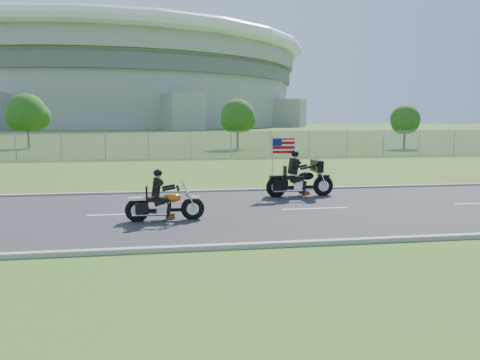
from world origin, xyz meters
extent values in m
plane|color=#3A531A|center=(0.00, 0.00, 0.00)|extent=(420.00, 420.00, 0.00)
cube|color=#28282B|center=(0.00, 0.00, 0.02)|extent=(120.00, 8.00, 0.04)
cube|color=#9E9B93|center=(0.00, 4.05, 0.05)|extent=(120.00, 0.18, 0.12)
cube|color=#9E9B93|center=(0.00, -4.05, 0.05)|extent=(120.00, 0.18, 0.12)
cube|color=gray|center=(-5.00, 20.00, 1.00)|extent=(60.00, 0.03, 2.00)
cylinder|color=#A3A099|center=(-20.00, 170.00, 10.00)|extent=(130.00, 130.00, 20.00)
cylinder|color=#605E5B|center=(-20.00, 170.00, 17.00)|extent=(132.00, 132.00, 4.00)
cylinder|color=#A3A099|center=(-20.00, 170.00, 23.00)|extent=(134.00, 134.00, 6.00)
torus|color=white|center=(-20.00, 170.00, 27.00)|extent=(140.40, 140.40, 4.40)
cylinder|color=#382316|center=(6.00, 30.00, 1.26)|extent=(0.22, 0.22, 2.52)
sphere|color=#1F4612|center=(6.00, 30.00, 3.15)|extent=(3.20, 3.20, 3.20)
sphere|color=#1F4612|center=(6.64, 30.48, 2.79)|extent=(2.40, 2.40, 2.40)
sphere|color=#1F4612|center=(5.44, 29.60, 2.70)|extent=(2.24, 2.24, 2.24)
cylinder|color=#382316|center=(-14.00, 34.00, 1.40)|extent=(0.22, 0.22, 2.80)
sphere|color=#1F4612|center=(-14.00, 34.00, 3.50)|extent=(3.60, 3.60, 3.60)
sphere|color=#1F4612|center=(-13.28, 34.54, 3.10)|extent=(2.70, 2.70, 2.70)
sphere|color=#1F4612|center=(-14.63, 33.55, 3.00)|extent=(2.52, 2.52, 2.52)
cylinder|color=#382316|center=(22.00, 28.00, 1.12)|extent=(0.22, 0.22, 2.24)
sphere|color=#1F4612|center=(22.00, 28.00, 2.80)|extent=(2.80, 2.80, 2.80)
sphere|color=#1F4612|center=(22.56, 28.42, 2.48)|extent=(2.10, 2.10, 2.10)
sphere|color=#1F4612|center=(21.51, 27.65, 2.40)|extent=(1.96, 1.96, 1.96)
torus|color=black|center=(0.00, -0.99, 0.35)|extent=(0.68, 0.18, 0.68)
torus|color=black|center=(-1.56, -1.01, 0.35)|extent=(0.68, 0.18, 0.68)
ellipsoid|color=#C3570E|center=(-0.58, -1.00, 0.68)|extent=(0.52, 0.30, 0.26)
cube|color=black|center=(-1.05, -1.01, 0.65)|extent=(0.51, 0.29, 0.11)
cube|color=black|center=(-1.01, -1.00, 1.01)|extent=(0.23, 0.37, 0.51)
sphere|color=black|center=(-0.96, -1.00, 1.40)|extent=(0.25, 0.25, 0.25)
cube|color=silver|center=(-0.21, -0.99, 1.13)|extent=(0.04, 0.42, 0.37)
torus|color=black|center=(5.10, 2.47, 0.40)|extent=(0.80, 0.21, 0.79)
torus|color=black|center=(3.28, 2.42, 0.40)|extent=(0.80, 0.21, 0.79)
ellipsoid|color=black|center=(4.42, 2.45, 0.79)|extent=(0.61, 0.36, 0.30)
cube|color=black|center=(3.87, 2.44, 0.75)|extent=(0.60, 0.34, 0.13)
cube|color=black|center=(3.92, 2.44, 1.16)|extent=(0.27, 0.43, 0.59)
sphere|color=black|center=(3.97, 2.44, 1.62)|extent=(0.30, 0.30, 0.29)
cube|color=black|center=(4.83, 2.46, 1.16)|extent=(0.26, 0.86, 0.43)
cube|color=#B70C11|center=(3.59, 2.65, 1.91)|extent=(0.86, 0.04, 0.56)
camera|label=1|loc=(-0.69, -14.25, 2.94)|focal=35.00mm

